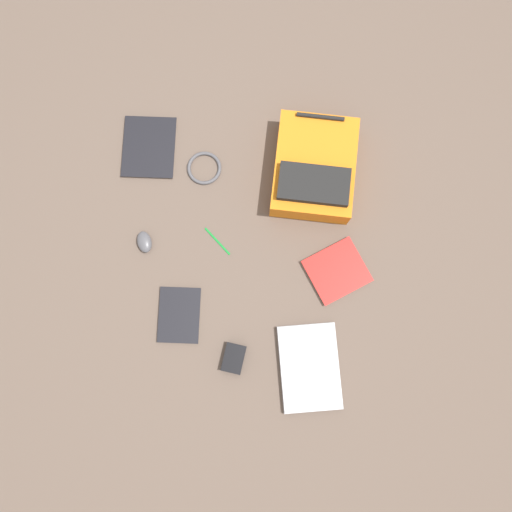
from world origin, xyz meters
The scene contains 10 objects.
ground_plane centered at (0.00, 0.00, 0.00)m, with size 3.81×3.81×0.00m, color brown.
backpack centered at (0.20, 0.36, 0.07)m, with size 0.34×0.43×0.16m.
laptop centered at (0.24, -0.43, 0.02)m, with size 0.28×0.37×0.03m.
book_red centered at (-0.49, 0.42, 0.01)m, with size 0.23×0.28×0.02m.
book_manual centered at (-0.30, -0.27, 0.01)m, with size 0.17×0.23×0.01m.
book_blue centered at (0.32, -0.04, 0.01)m, with size 0.30×0.29×0.02m.
computer_mouse centered at (-0.47, 0.02, 0.02)m, with size 0.06×0.09×0.03m, color #4C4C51.
cable_coil centered at (-0.25, 0.35, 0.01)m, with size 0.14×0.14×0.01m, color #4C4C51.
power_brick centered at (-0.06, -0.42, 0.02)m, with size 0.08×0.11×0.03m, color black.
pen_black centered at (-0.17, 0.04, 0.00)m, with size 0.01×0.01×0.15m, color #198C33.
Camera 1 is at (0.02, -0.35, 2.15)m, focal length 37.28 mm.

